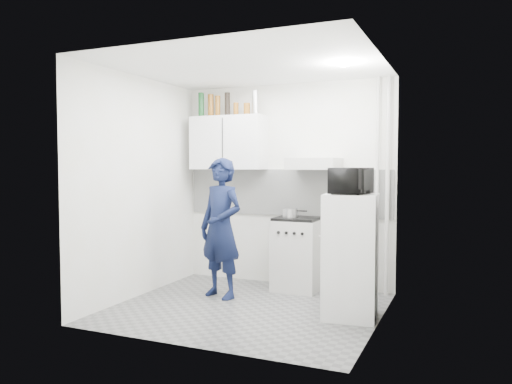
% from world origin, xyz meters
% --- Properties ---
extents(floor, '(2.80, 2.80, 0.00)m').
position_xyz_m(floor, '(0.00, 0.00, 0.00)').
color(floor, '#5F5F5F').
rests_on(floor, ground).
extents(ceiling, '(2.80, 2.80, 0.00)m').
position_xyz_m(ceiling, '(0.00, 0.00, 2.60)').
color(ceiling, white).
rests_on(ceiling, wall_back).
extents(wall_back, '(2.80, 0.00, 2.80)m').
position_xyz_m(wall_back, '(0.00, 1.25, 1.30)').
color(wall_back, silver).
rests_on(wall_back, floor).
extents(wall_left, '(0.00, 2.60, 2.60)m').
position_xyz_m(wall_left, '(-1.40, 0.00, 1.30)').
color(wall_left, silver).
rests_on(wall_left, floor).
extents(wall_right, '(0.00, 2.60, 2.60)m').
position_xyz_m(wall_right, '(1.40, 0.00, 1.30)').
color(wall_right, silver).
rests_on(wall_right, floor).
extents(person, '(0.68, 0.55, 1.64)m').
position_xyz_m(person, '(-0.47, 0.31, 0.82)').
color(person, black).
rests_on(person, floor).
extents(stove, '(0.55, 0.55, 0.88)m').
position_xyz_m(stove, '(0.24, 1.00, 0.44)').
color(stove, '#BAB8B2').
rests_on(stove, floor).
extents(fridge, '(0.57, 0.57, 1.26)m').
position_xyz_m(fridge, '(1.10, 0.12, 0.63)').
color(fridge, silver).
rests_on(fridge, floor).
extents(stove_top, '(0.53, 0.53, 0.03)m').
position_xyz_m(stove_top, '(0.24, 1.00, 0.89)').
color(stove_top, black).
rests_on(stove_top, stove).
extents(saucepan, '(0.19, 0.19, 0.10)m').
position_xyz_m(saucepan, '(0.15, 0.97, 0.96)').
color(saucepan, silver).
rests_on(saucepan, stove_top).
extents(microwave, '(0.51, 0.37, 0.27)m').
position_xyz_m(microwave, '(1.10, 0.12, 1.39)').
color(microwave, black).
rests_on(microwave, fridge).
extents(bottle_a, '(0.08, 0.08, 0.33)m').
position_xyz_m(bottle_a, '(-1.16, 1.07, 2.36)').
color(bottle_a, '#144C1E').
rests_on(bottle_a, upper_cabinet).
extents(bottle_b, '(0.08, 0.08, 0.30)m').
position_xyz_m(bottle_b, '(-1.01, 1.07, 2.35)').
color(bottle_b, brown).
rests_on(bottle_b, upper_cabinet).
extents(bottle_c, '(0.07, 0.07, 0.28)m').
position_xyz_m(bottle_c, '(-0.91, 1.07, 2.34)').
color(bottle_c, brown).
rests_on(bottle_c, upper_cabinet).
extents(bottle_d, '(0.07, 0.07, 0.31)m').
position_xyz_m(bottle_d, '(-0.77, 1.07, 2.36)').
color(bottle_d, black).
rests_on(bottle_d, upper_cabinet).
extents(canister_a, '(0.07, 0.07, 0.17)m').
position_xyz_m(canister_a, '(-0.64, 1.07, 2.29)').
color(canister_a, brown).
rests_on(canister_a, upper_cabinet).
extents(canister_b, '(0.08, 0.08, 0.16)m').
position_xyz_m(canister_b, '(-0.48, 1.07, 2.28)').
color(canister_b, brown).
rests_on(canister_b, upper_cabinet).
extents(bottle_e, '(0.08, 0.08, 0.32)m').
position_xyz_m(bottle_e, '(-0.36, 1.07, 2.36)').
color(bottle_e, silver).
rests_on(bottle_e, upper_cabinet).
extents(upper_cabinet, '(1.00, 0.35, 0.70)m').
position_xyz_m(upper_cabinet, '(-0.75, 1.07, 1.85)').
color(upper_cabinet, silver).
rests_on(upper_cabinet, wall_back).
extents(range_hood, '(0.60, 0.50, 0.14)m').
position_xyz_m(range_hood, '(0.45, 1.00, 1.57)').
color(range_hood, '#BAB8B2').
rests_on(range_hood, wall_back).
extents(backsplash, '(2.74, 0.03, 0.60)m').
position_xyz_m(backsplash, '(0.00, 1.24, 1.20)').
color(backsplash, white).
rests_on(backsplash, wall_back).
extents(pipe_a, '(0.05, 0.05, 2.60)m').
position_xyz_m(pipe_a, '(1.30, 1.17, 1.30)').
color(pipe_a, '#BAB8B2').
rests_on(pipe_a, floor).
extents(pipe_b, '(0.04, 0.04, 2.60)m').
position_xyz_m(pipe_b, '(1.18, 1.17, 1.30)').
color(pipe_b, '#BAB8B2').
rests_on(pipe_b, floor).
extents(ceiling_spot_fixture, '(0.10, 0.10, 0.02)m').
position_xyz_m(ceiling_spot_fixture, '(1.00, 0.20, 2.57)').
color(ceiling_spot_fixture, white).
rests_on(ceiling_spot_fixture, ceiling).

